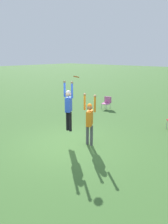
% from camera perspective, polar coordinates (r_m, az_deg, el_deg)
% --- Properties ---
extents(ground_plane, '(120.00, 120.00, 0.00)m').
position_cam_1_polar(ground_plane, '(9.10, -3.80, -8.36)').
color(ground_plane, '#3D662D').
extents(person_jumping, '(0.52, 0.41, 2.04)m').
position_cam_1_polar(person_jumping, '(8.73, -4.05, 1.81)').
color(person_jumping, black).
rests_on(person_jumping, ground_plane).
extents(person_defending, '(0.62, 0.51, 2.11)m').
position_cam_1_polar(person_defending, '(8.65, 1.46, -1.71)').
color(person_defending, '#4C4C51').
rests_on(person_defending, ground_plane).
extents(frisbee, '(0.25, 0.24, 0.09)m').
position_cam_1_polar(frisbee, '(8.60, -2.04, 9.18)').
color(frisbee, '#E04C23').
extents(camping_chair_1, '(0.62, 0.67, 0.83)m').
position_cam_1_polar(camping_chair_1, '(14.82, 5.97, 2.63)').
color(camping_chair_1, gray).
rests_on(camping_chair_1, ground_plane).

